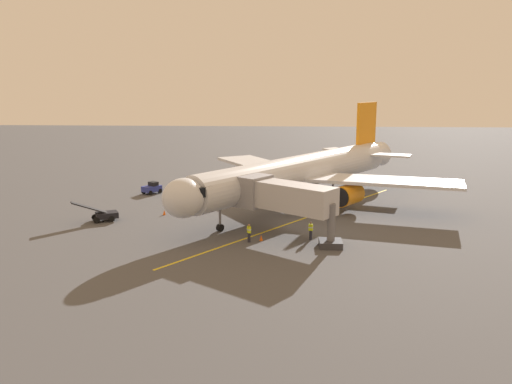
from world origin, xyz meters
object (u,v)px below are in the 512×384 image
Objects in this scene: belt_loader_starboard_side at (104,214)px; belt_loader_portside at (288,177)px; ground_crew_marshaller at (249,233)px; ground_crew_wing_walker at (311,230)px; baggage_cart_rear_apron at (225,180)px; safety_cone_nose_left at (164,212)px; airplane at (302,172)px; safety_cone_nose_right at (261,238)px; jet_bridge at (280,197)px; ground_crew_loader at (344,192)px; tug_near_nose at (152,188)px.

belt_loader_portside is at bearing -129.81° from belt_loader_starboard_side.
ground_crew_marshaller and ground_crew_wing_walker have the same top height.
safety_cone_nose_left is (4.70, 17.39, -0.38)m from baggage_cart_rear_apron.
airplane reaches higher than baggage_cart_rear_apron.
belt_loader_starboard_side is at bearing -14.54° from ground_crew_wing_walker.
safety_cone_nose_right is at bearing 73.96° from airplane.
safety_cone_nose_left is (-5.71, -2.90, -0.44)m from belt_loader_starboard_side.
ground_crew_wing_walker is 0.59× the size of baggage_cart_rear_apron.
ground_crew_loader is (-7.83, -16.37, -2.88)m from jet_bridge.
airplane is 3.37× the size of jet_bridge.
ground_crew_wing_walker is (-2.87, 1.23, -2.88)m from jet_bridge.
jet_bridge is 2.19× the size of belt_loader_portside.
tug_near_nose is at bearing -47.48° from jet_bridge.
baggage_cart_rear_apron is at bearing -67.23° from ground_crew_wing_walker.
belt_loader_portside is at bearing -91.86° from jet_bridge.
ground_crew_loader is 17.79m from baggage_cart_rear_apron.
ground_crew_loader is at bearing 152.56° from baggage_cart_rear_apron.
safety_cone_nose_right is (4.04, 14.03, -3.73)m from airplane.
belt_loader_portside is at bearing -86.04° from ground_crew_wing_walker.
belt_loader_portside reaches higher than ground_crew_loader.
ground_crew_marshaller is 13.74m from safety_cone_nose_left.
airplane reaches higher than ground_crew_marshaller.
ground_crew_marshaller is 5.72m from ground_crew_wing_walker.
ground_crew_loader is at bearing -155.86° from safety_cone_nose_left.
airplane is at bearing -109.34° from ground_crew_marshaller.
ground_crew_marshaller is at bearing 83.02° from belt_loader_portside.
jet_bridge is 14.97m from safety_cone_nose_left.
tug_near_nose is 25.09m from safety_cone_nose_right.
ground_crew_loader is 13.03m from belt_loader_portside.
ground_crew_loader is (-5.46, -4.10, -3.12)m from airplane.
belt_loader_portside is 29.28m from safety_cone_nose_right.
ground_crew_marshaller is at bearing 70.66° from airplane.
belt_loader_portside is (1.48, -15.13, -3.29)m from airplane.
jet_bridge is 6.04× the size of ground_crew_marshaller.
baggage_cart_rear_apron is (15.79, -8.20, -0.23)m from ground_crew_loader.
tug_near_nose is 0.59× the size of belt_loader_starboard_side.
jet_bridge is at bearing 88.14° from belt_loader_portside.
belt_loader_starboard_side is 1.60× the size of baggage_cart_rear_apron.
belt_loader_portside is 1.02× the size of belt_loader_starboard_side.
ground_crew_loader reaches higher than safety_cone_nose_left.
tug_near_nose is at bearing -55.74° from ground_crew_marshaller.
baggage_cart_rear_apron is at bearing -49.98° from airplane.
ground_crew_wing_walker is at bearing 92.12° from airplane.
ground_crew_marshaller is 21.46m from ground_crew_loader.
ground_crew_wing_walker reaches higher than safety_cone_nose_right.
ground_crew_marshaller is (2.74, 2.30, -2.88)m from jet_bridge.
jet_bridge is at bearing -133.28° from safety_cone_nose_right.
safety_cone_nose_left is at bearing -39.15° from safety_cone_nose_right.
ground_crew_loader is at bearing -119.53° from ground_crew_marshaller.
tug_near_nose is 19.87m from belt_loader_portside.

